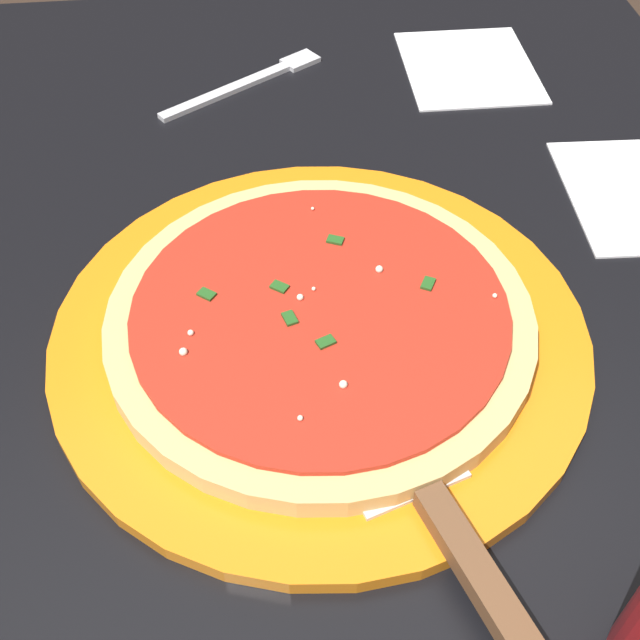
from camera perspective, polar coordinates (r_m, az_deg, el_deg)
The scene contains 6 objects.
restaurant_table at distance 0.67m, azimuth 2.67°, elevation -9.94°, with size 1.13×0.76×0.76m.
serving_plate at distance 0.56m, azimuth 0.00°, elevation -0.97°, with size 0.38×0.38×0.01m, color orange.
pizza at distance 0.55m, azimuth -0.00°, elevation 0.10°, with size 0.30×0.30×0.02m.
pizza_server at distance 0.47m, azimuth 9.17°, elevation -14.54°, with size 0.22×0.11×0.01m.
napkin_loose_left at distance 0.87m, azimuth 10.56°, elevation 17.34°, with size 0.15×0.13×0.00m, color white.
fork at distance 0.84m, azimuth -4.95°, elevation 16.64°, with size 0.12×0.17×0.00m.
Camera 1 is at (-0.36, 0.07, 1.18)m, focal length 44.83 mm.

